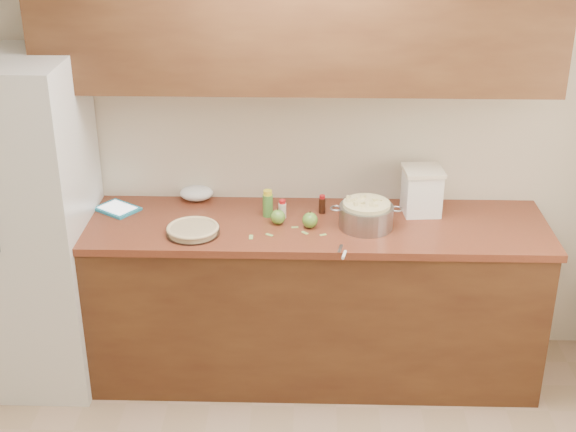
{
  "coord_description": "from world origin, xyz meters",
  "views": [
    {
      "loc": [
        0.07,
        -2.32,
        2.71
      ],
      "look_at": [
        -0.04,
        1.43,
        0.98
      ],
      "focal_mm": 50.0,
      "sensor_mm": 36.0,
      "label": 1
    }
  ],
  "objects_px": {
    "flour_canister": "(422,190)",
    "tablet": "(117,209)",
    "colander": "(366,215)",
    "pie": "(193,230)"
  },
  "relations": [
    {
      "from": "flour_canister",
      "to": "tablet",
      "type": "bearing_deg",
      "value": -179.39
    },
    {
      "from": "pie",
      "to": "tablet",
      "type": "distance_m",
      "value": 0.53
    },
    {
      "from": "colander",
      "to": "flour_canister",
      "type": "distance_m",
      "value": 0.37
    },
    {
      "from": "pie",
      "to": "tablet",
      "type": "xyz_separation_m",
      "value": [
        -0.45,
        0.28,
        -0.02
      ]
    },
    {
      "from": "colander",
      "to": "pie",
      "type": "bearing_deg",
      "value": -172.94
    },
    {
      "from": "flour_canister",
      "to": "tablet",
      "type": "xyz_separation_m",
      "value": [
        -1.64,
        -0.02,
        -0.12
      ]
    },
    {
      "from": "pie",
      "to": "flour_canister",
      "type": "xyz_separation_m",
      "value": [
        1.19,
        0.3,
        0.1
      ]
    },
    {
      "from": "pie",
      "to": "colander",
      "type": "xyz_separation_m",
      "value": [
        0.88,
        0.11,
        0.04
      ]
    },
    {
      "from": "pie",
      "to": "flour_canister",
      "type": "bearing_deg",
      "value": 14.26
    },
    {
      "from": "pie",
      "to": "flour_canister",
      "type": "height_order",
      "value": "flour_canister"
    }
  ]
}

